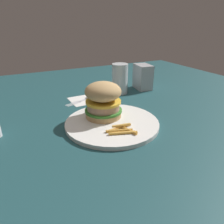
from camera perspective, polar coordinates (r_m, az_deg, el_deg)
ground_plane at (r=0.65m, az=1.57°, el=-2.63°), size 1.60×1.60×0.00m
plate at (r=0.63m, az=-0.00°, el=-2.99°), size 0.28×0.28×0.01m
sandwich at (r=0.64m, az=-2.38°, el=3.39°), size 0.11×0.11×0.11m
fries_pile at (r=0.57m, az=2.73°, el=-4.89°), size 0.06×0.08×0.01m
napkin at (r=0.83m, az=-7.39°, el=3.30°), size 0.11×0.11×0.00m
fork at (r=0.83m, az=-7.49°, el=3.43°), size 0.08×0.17×0.00m
drink_glass at (r=0.90m, az=2.12°, el=8.47°), size 0.07×0.07×0.12m
napkin_dispenser at (r=0.97m, az=8.30°, el=9.39°), size 0.10×0.07×0.11m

